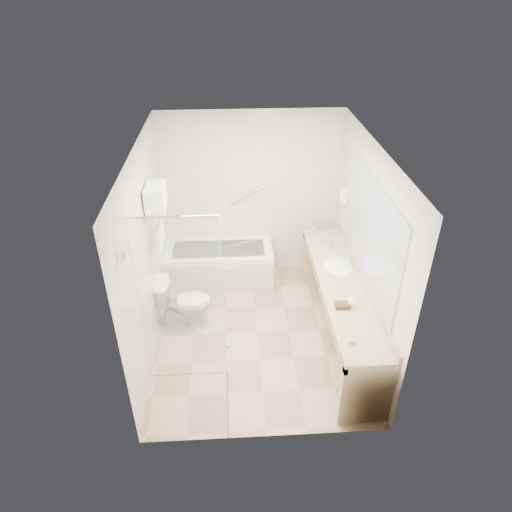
{
  "coord_description": "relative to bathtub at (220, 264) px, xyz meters",
  "views": [
    {
      "loc": [
        -0.29,
        -4.57,
        4.09
      ],
      "look_at": [
        0.0,
        0.3,
        1.0
      ],
      "focal_mm": 32.0,
      "sensor_mm": 36.0,
      "label": 1
    }
  ],
  "objects": [
    {
      "name": "sink",
      "position": [
        1.55,
        -0.99,
        0.54
      ],
      "size": [
        0.4,
        0.52,
        0.14
      ],
      "primitive_type": "ellipsoid",
      "color": "white",
      "rests_on": "vanity_counter"
    },
    {
      "name": "vanity_counter",
      "position": [
        1.52,
        -1.39,
        0.36
      ],
      "size": [
        0.55,
        2.7,
        0.95
      ],
      "color": "tan",
      "rests_on": "floor"
    },
    {
      "name": "soap_bottle_b",
      "position": [
        1.38,
        -2.4,
        0.62
      ],
      "size": [
        0.11,
        0.13,
        0.08
      ],
      "primitive_type": "imported",
      "rotation": [
        0.0,
        0.0,
        -0.28
      ],
      "color": "white",
      "rests_on": "vanity_counter"
    },
    {
      "name": "towel_shelf",
      "position": [
        -0.67,
        -0.89,
        1.48
      ],
      "size": [
        0.24,
        0.55,
        0.81
      ],
      "color": "silver",
      "rests_on": "wall_left"
    },
    {
      "name": "wall_back",
      "position": [
        0.5,
        0.36,
        0.97
      ],
      "size": [
        2.6,
        0.1,
        2.5
      ],
      "primitive_type": "cube",
      "color": "beige",
      "rests_on": "ground"
    },
    {
      "name": "water_bottle_left",
      "position": [
        1.5,
        -0.56,
        0.67
      ],
      "size": [
        0.07,
        0.07,
        0.21
      ],
      "rotation": [
        0.0,
        0.0,
        -0.38
      ],
      "color": "silver",
      "rests_on": "vanity_counter"
    },
    {
      "name": "wall_front",
      "position": [
        0.5,
        -2.84,
        0.97
      ],
      "size": [
        2.6,
        0.1,
        2.5
      ],
      "primitive_type": "cube",
      "color": "beige",
      "rests_on": "ground"
    },
    {
      "name": "ceiling",
      "position": [
        0.5,
        -1.24,
        2.22
      ],
      "size": [
        2.6,
        3.2,
        0.1
      ],
      "primitive_type": "cube",
      "color": "silver",
      "rests_on": "wall_back"
    },
    {
      "name": "amenity_basket",
      "position": [
        1.42,
        -1.84,
        0.6
      ],
      "size": [
        0.17,
        0.11,
        0.06
      ],
      "primitive_type": "cube",
      "rotation": [
        0.0,
        0.0,
        -0.01
      ],
      "color": "#4F341C",
      "rests_on": "vanity_counter"
    },
    {
      "name": "water_bottle_right",
      "position": [
        1.43,
        -0.38,
        0.66
      ],
      "size": [
        0.06,
        0.06,
        0.19
      ],
      "rotation": [
        0.0,
        0.0,
        0.04
      ],
      "color": "silver",
      "rests_on": "vanity_counter"
    },
    {
      "name": "water_bottle_mid",
      "position": [
        1.48,
        -0.81,
        0.67
      ],
      "size": [
        0.07,
        0.07,
        0.21
      ],
      "rotation": [
        0.0,
        0.0,
        -0.17
      ],
      "color": "silver",
      "rests_on": "vanity_counter"
    },
    {
      "name": "grab_bar_long",
      "position": [
        0.45,
        0.32,
        0.97
      ],
      "size": [
        0.53,
        0.03,
        0.33
      ],
      "primitive_type": "cylinder",
      "rotation": [
        0.0,
        1.05,
        0.0
      ],
      "color": "silver",
      "rests_on": "wall_back"
    },
    {
      "name": "shower_enclosure",
      "position": [
        -0.13,
        -2.16,
        0.79
      ],
      "size": [
        0.96,
        0.91,
        2.11
      ],
      "color": "silver",
      "rests_on": "floor"
    },
    {
      "name": "wall_right",
      "position": [
        1.8,
        -1.24,
        0.97
      ],
      "size": [
        0.1,
        3.2,
        2.5
      ],
      "primitive_type": "cube",
      "color": "beige",
      "rests_on": "ground"
    },
    {
      "name": "faucet",
      "position": [
        1.7,
        -0.99,
        0.65
      ],
      "size": [
        0.03,
        0.03,
        0.14
      ],
      "primitive_type": "cylinder",
      "color": "silver",
      "rests_on": "vanity_counter"
    },
    {
      "name": "mirror",
      "position": [
        1.79,
        -1.39,
        1.27
      ],
      "size": [
        0.02,
        2.0,
        1.2
      ],
      "primitive_type": "cube",
      "color": "#A7ABB3",
      "rests_on": "wall_right"
    },
    {
      "name": "wall_left",
      "position": [
        -0.8,
        -1.24,
        0.97
      ],
      "size": [
        0.1,
        3.2,
        2.5
      ],
      "primitive_type": "cube",
      "color": "beige",
      "rests_on": "ground"
    },
    {
      "name": "drinking_glass_near",
      "position": [
        1.38,
        -0.14,
        0.62
      ],
      "size": [
        0.09,
        0.09,
        0.09
      ],
      "primitive_type": "cylinder",
      "rotation": [
        0.0,
        0.0,
        -0.29
      ],
      "color": "silver",
      "rests_on": "vanity_counter"
    },
    {
      "name": "drinking_glass_far",
      "position": [
        1.47,
        -0.44,
        0.62
      ],
      "size": [
        0.08,
        0.08,
        0.08
      ],
      "primitive_type": "cylinder",
      "rotation": [
        0.0,
        0.0,
        -0.23
      ],
      "color": "silver",
      "rests_on": "vanity_counter"
    },
    {
      "name": "bathtub",
      "position": [
        0.0,
        0.0,
        0.0
      ],
      "size": [
        1.6,
        0.73,
        0.59
      ],
      "color": "white",
      "rests_on": "floor"
    },
    {
      "name": "grab_bar_short",
      "position": [
        -0.45,
        0.32,
        0.67
      ],
      "size": [
        0.4,
        0.03,
        0.03
      ],
      "primitive_type": "cylinder",
      "rotation": [
        0.0,
        1.57,
        0.0
      ],
      "color": "silver",
      "rests_on": "wall_back"
    },
    {
      "name": "toilet",
      "position": [
        -0.45,
        -1.01,
        0.08
      ],
      "size": [
        0.73,
        0.42,
        0.71
      ],
      "primitive_type": "imported",
      "rotation": [
        0.0,
        0.0,
        1.59
      ],
      "color": "white",
      "rests_on": "floor"
    },
    {
      "name": "hairdryer_unit",
      "position": [
        1.75,
        -0.19,
        1.17
      ],
      "size": [
        0.08,
        0.1,
        0.18
      ],
      "primitive_type": "cube",
      "color": "white",
      "rests_on": "wall_right"
    },
    {
      "name": "soap_bottle_a",
      "position": [
        1.51,
        -1.84,
        0.61
      ],
      "size": [
        0.1,
        0.15,
        0.07
      ],
      "primitive_type": "imported",
      "rotation": [
        0.0,
        0.0,
        -0.26
      ],
      "color": "white",
      "rests_on": "vanity_counter"
    },
    {
      "name": "floor",
      "position": [
        0.5,
        -1.24,
        -0.28
      ],
      "size": [
        3.2,
        3.2,
        0.0
      ],
      "primitive_type": "plane",
      "color": "tan",
      "rests_on": "ground"
    }
  ]
}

